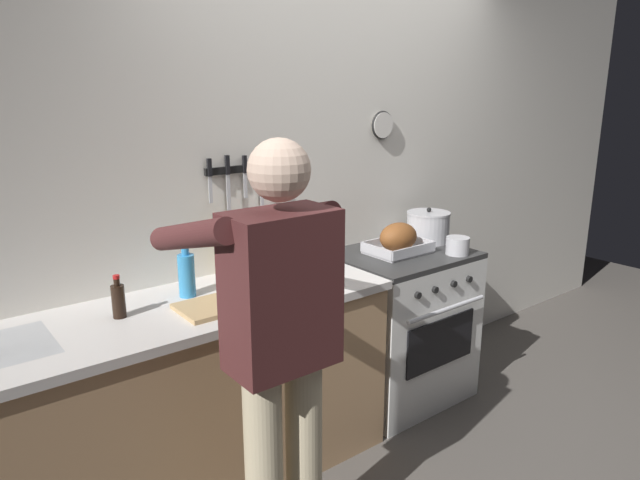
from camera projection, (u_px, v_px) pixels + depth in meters
wall_back at (334, 179)px, 3.31m from camera, size 6.00×0.13×2.60m
counter_block at (173, 402)px, 2.54m from camera, size 2.03×0.65×0.90m
stove at (400, 325)px, 3.39m from camera, size 0.76×0.67×0.90m
person_cook at (279, 339)px, 2.02m from camera, size 0.51×0.63×1.66m
roasting_pan at (398, 240)px, 3.24m from camera, size 0.35×0.26×0.18m
stock_pot at (428, 227)px, 3.49m from camera, size 0.26×0.26×0.21m
saucepan at (458, 246)px, 3.22m from camera, size 0.13×0.13×0.10m
cutting_board at (221, 305)px, 2.45m from camera, size 0.36×0.24×0.02m
bottle_hot_sauce at (300, 257)px, 2.89m from camera, size 0.05×0.05×0.20m
bottle_cooking_oil at (237, 253)px, 2.83m from camera, size 0.07×0.07×0.29m
bottle_dish_soap at (187, 274)px, 2.56m from camera, size 0.08×0.08×0.25m
bottle_wine_red at (288, 239)px, 3.03m from camera, size 0.08×0.08×0.32m
bottle_soy_sauce at (118, 300)px, 2.33m from camera, size 0.05×0.05×0.18m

